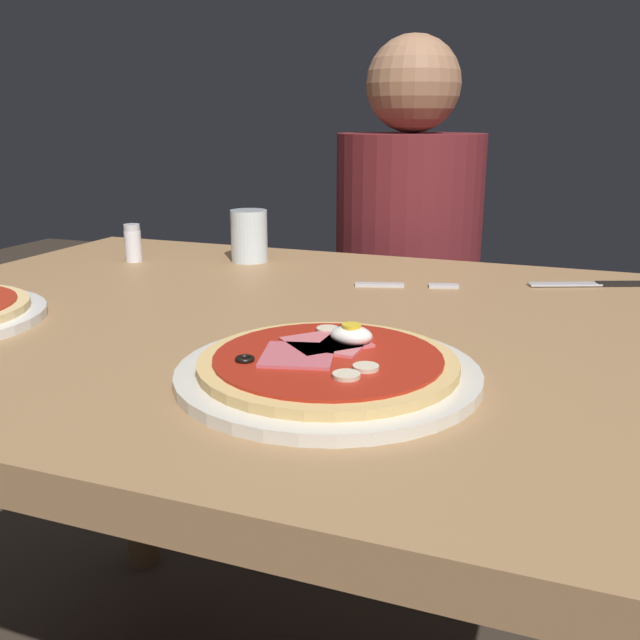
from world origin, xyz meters
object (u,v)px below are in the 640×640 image
at_px(fork, 398,285).
at_px(knife, 601,284).
at_px(pizza_foreground, 328,368).
at_px(diner_person, 405,322).
at_px(dining_table, 298,398).
at_px(salt_shaker, 133,243).
at_px(water_glass_near, 249,239).

distance_m(fork, knife, 0.31).
distance_m(pizza_foreground, diner_person, 0.94).
relative_size(dining_table, diner_person, 1.05).
xyz_separation_m(pizza_foreground, knife, (0.26, 0.52, -0.01)).
bearing_deg(diner_person, salt_shaker, 50.25).
relative_size(pizza_foreground, water_glass_near, 3.28).
bearing_deg(water_glass_near, diner_person, 63.68).
bearing_deg(salt_shaker, knife, 6.67).
height_order(pizza_foreground, knife, pizza_foreground).
relative_size(knife, salt_shaker, 2.80).
bearing_deg(dining_table, diner_person, 92.03).
height_order(water_glass_near, fork, water_glass_near).
height_order(water_glass_near, diner_person, diner_person).
xyz_separation_m(pizza_foreground, fork, (-0.03, 0.41, -0.01)).
height_order(knife, diner_person, diner_person).
height_order(dining_table, pizza_foreground, pizza_foreground).
distance_m(pizza_foreground, fork, 0.41).
bearing_deg(fork, salt_shaker, 177.26).
distance_m(knife, salt_shaker, 0.79).
distance_m(pizza_foreground, water_glass_near, 0.61).
bearing_deg(dining_table, water_glass_near, 125.49).
bearing_deg(salt_shaker, diner_person, 50.25).
distance_m(fork, salt_shaker, 0.50).
bearing_deg(water_glass_near, dining_table, -54.51).
bearing_deg(fork, diner_person, 101.95).
xyz_separation_m(water_glass_near, fork, (0.30, -0.10, -0.04)).
relative_size(dining_table, knife, 6.61).
distance_m(dining_table, pizza_foreground, 0.26).
bearing_deg(water_glass_near, salt_shaker, -159.21).
bearing_deg(water_glass_near, fork, -18.04).
relative_size(water_glass_near, fork, 0.59).
xyz_separation_m(fork, knife, (0.29, 0.12, 0.00)).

